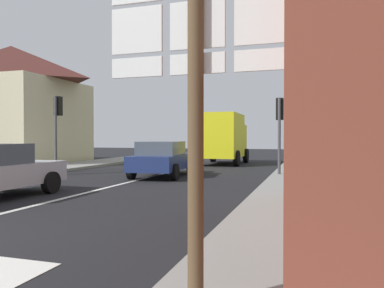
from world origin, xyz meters
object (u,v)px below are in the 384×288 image
delivery_truck (223,137)px  route_sign_post (196,95)px  traffic_light_near_left (58,116)px  traffic_light_far_right (287,123)px  traffic_light_near_right (280,119)px  sedan_far (163,158)px

delivery_truck → route_sign_post: bearing=-78.0°
route_sign_post → traffic_light_near_left: size_ratio=0.90×
route_sign_post → traffic_light_far_right: (-0.24, 18.10, 0.43)m
delivery_truck → traffic_light_far_right: bearing=-19.2°
traffic_light_near_right → sedan_far: bearing=-165.5°
route_sign_post → traffic_light_far_right: 18.11m
sedan_far → traffic_light_far_right: traffic_light_far_right is taller
traffic_light_near_left → route_sign_post: bearing=-48.9°
sedan_far → delivery_truck: (0.82, 7.91, 0.89)m
delivery_truck → traffic_light_near_right: (3.87, -6.70, 0.76)m
traffic_light_near_left → traffic_light_far_right: bearing=31.2°
sedan_far → traffic_light_near_left: traffic_light_near_left is taller
sedan_far → route_sign_post: size_ratio=1.35×
delivery_truck → traffic_light_near_right: traffic_light_near_right is taller
delivery_truck → traffic_light_far_right: size_ratio=1.52×
traffic_light_near_left → traffic_light_near_right: (10.18, 0.81, -0.23)m
traffic_light_far_right → route_sign_post: bearing=-89.2°
traffic_light_far_right → traffic_light_near_left: traffic_light_near_left is taller
traffic_light_far_right → sedan_far: bearing=-125.6°
sedan_far → route_sign_post: (4.94, -11.53, 1.24)m
traffic_light_far_right → traffic_light_near_right: size_ratio=1.01×
route_sign_post → traffic_light_near_right: bearing=91.1°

